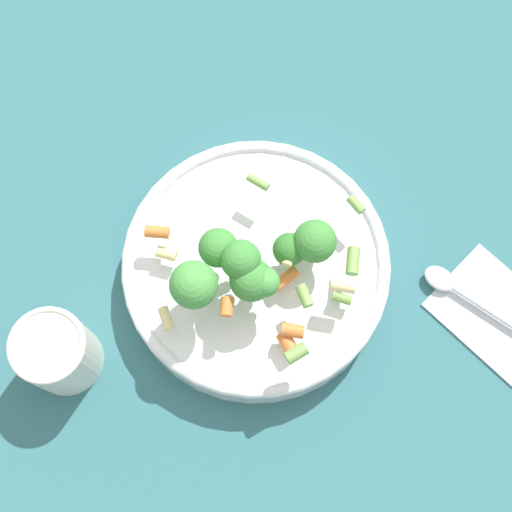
{
  "coord_description": "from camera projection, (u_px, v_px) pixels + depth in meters",
  "views": [
    {
      "loc": [
        -0.18,
        -0.14,
        0.77
      ],
      "look_at": [
        0.0,
        0.0,
        0.07
      ],
      "focal_mm": 50.0,
      "sensor_mm": 36.0,
      "label": 1
    }
  ],
  "objects": [
    {
      "name": "bowl",
      "position": [
        256.0,
        267.0,
        0.78
      ],
      "size": [
        0.29,
        0.29,
        0.05
      ],
      "color": "silver",
      "rests_on": "ground_plane"
    },
    {
      "name": "napkin",
      "position": [
        505.0,
        321.0,
        0.78
      ],
      "size": [
        0.12,
        0.17,
        0.01
      ],
      "color": "#B2BCC6",
      "rests_on": "ground_plane"
    },
    {
      "name": "pasta_salad",
      "position": [
        251.0,
        267.0,
        0.7
      ],
      "size": [
        0.23,
        0.22,
        0.09
      ],
      "color": "#8CB766",
      "rests_on": "bowl"
    },
    {
      "name": "spoon",
      "position": [
        474.0,
        301.0,
        0.78
      ],
      "size": [
        0.03,
        0.19,
        0.01
      ],
      "rotation": [
        0.0,
        0.0,
        7.88
      ],
      "color": "silver",
      "rests_on": "napkin"
    },
    {
      "name": "cup",
      "position": [
        57.0,
        353.0,
        0.73
      ],
      "size": [
        0.08,
        0.08,
        0.09
      ],
      "color": "silver",
      "rests_on": "ground_plane"
    },
    {
      "name": "ground_plane",
      "position": [
        256.0,
        275.0,
        0.8
      ],
      "size": [
        3.0,
        3.0,
        0.0
      ],
      "primitive_type": "plane",
      "color": "#2D6066"
    }
  ]
}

